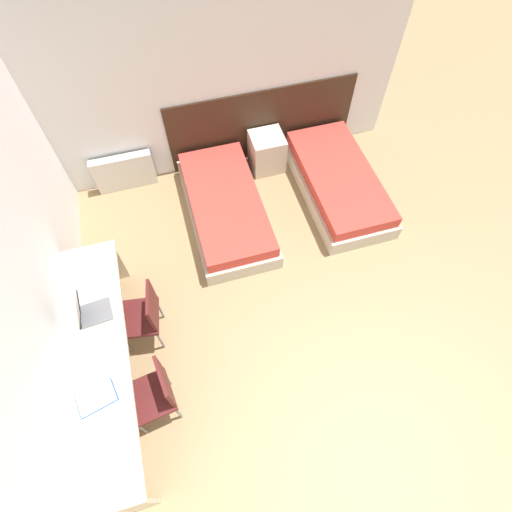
{
  "coord_description": "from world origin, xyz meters",
  "views": [
    {
      "loc": [
        -0.64,
        0.29,
        4.29
      ],
      "look_at": [
        0.0,
        2.5,
        0.55
      ],
      "focal_mm": 28.0,
      "sensor_mm": 36.0,
      "label": 1
    }
  ],
  "objects_px": {
    "bed_near_door": "(338,182)",
    "chair_near_laptop": "(143,315)",
    "bed_near_window": "(226,208)",
    "laptop": "(89,312)",
    "nightstand": "(267,152)",
    "chair_near_notebook": "(155,393)"
  },
  "relations": [
    {
      "from": "chair_near_notebook",
      "to": "bed_near_window",
      "type": "bearing_deg",
      "value": 53.24
    },
    {
      "from": "nightstand",
      "to": "laptop",
      "type": "relative_size",
      "value": 1.62
    },
    {
      "from": "nightstand",
      "to": "laptop",
      "type": "distance_m",
      "value": 3.24
    },
    {
      "from": "bed_near_window",
      "to": "chair_near_notebook",
      "type": "distance_m",
      "value": 2.5
    },
    {
      "from": "chair_near_laptop",
      "to": "bed_near_door",
      "type": "bearing_deg",
      "value": 34.95
    },
    {
      "from": "bed_near_door",
      "to": "bed_near_window",
      "type": "bearing_deg",
      "value": 180.0
    },
    {
      "from": "bed_near_door",
      "to": "laptop",
      "type": "bearing_deg",
      "value": -157.2
    },
    {
      "from": "bed_near_door",
      "to": "chair_near_laptop",
      "type": "bearing_deg",
      "value": -153.61
    },
    {
      "from": "bed_near_door",
      "to": "chair_near_notebook",
      "type": "relative_size",
      "value": 2.15
    },
    {
      "from": "laptop",
      "to": "nightstand",
      "type": "bearing_deg",
      "value": 36.3
    },
    {
      "from": "chair_near_laptop",
      "to": "laptop",
      "type": "xyz_separation_m",
      "value": [
        -0.44,
        0.03,
        0.29
      ]
    },
    {
      "from": "bed_near_window",
      "to": "bed_near_door",
      "type": "height_order",
      "value": "same"
    },
    {
      "from": "nightstand",
      "to": "laptop",
      "type": "height_order",
      "value": "laptop"
    },
    {
      "from": "bed_near_window",
      "to": "bed_near_door",
      "type": "bearing_deg",
      "value": 0.0
    },
    {
      "from": "chair_near_laptop",
      "to": "chair_near_notebook",
      "type": "height_order",
      "value": "same"
    },
    {
      "from": "bed_near_door",
      "to": "chair_near_laptop",
      "type": "distance_m",
      "value": 3.1
    },
    {
      "from": "bed_near_window",
      "to": "nightstand",
      "type": "distance_m",
      "value": 1.09
    },
    {
      "from": "chair_near_laptop",
      "to": "nightstand",
      "type": "bearing_deg",
      "value": 55.6
    },
    {
      "from": "nightstand",
      "to": "chair_near_laptop",
      "type": "height_order",
      "value": "chair_near_laptop"
    },
    {
      "from": "chair_near_notebook",
      "to": "nightstand",
      "type": "bearing_deg",
      "value": 47.88
    },
    {
      "from": "bed_near_door",
      "to": "chair_near_laptop",
      "type": "height_order",
      "value": "chair_near_laptop"
    },
    {
      "from": "chair_near_notebook",
      "to": "bed_near_door",
      "type": "bearing_deg",
      "value": 30.14
    }
  ]
}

